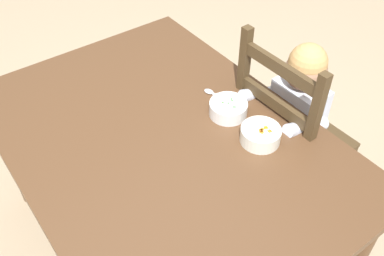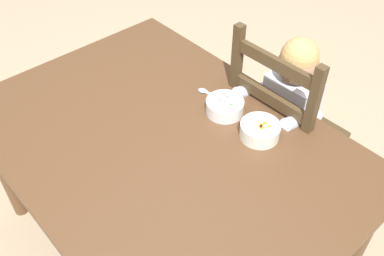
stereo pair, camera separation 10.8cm
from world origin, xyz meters
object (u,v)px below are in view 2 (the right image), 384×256
Objects in this scene: bowl_of_peas at (225,106)px; bowl_of_carrots at (260,130)px; child_figure at (286,108)px; spoon at (207,92)px; dining_table at (164,154)px; dining_chair at (281,134)px.

bowl_of_peas and bowl_of_carrots have the same top height.
bowl_of_peas is at bearing -107.73° from child_figure.
dining_table is at bearing -74.00° from spoon.
dining_chair is at bearing 72.35° from bowl_of_peas.
spoon is at bearing 174.60° from bowl_of_carrots.
bowl_of_peas reaches higher than dining_table.
dining_chair is 1.05× the size of child_figure.
dining_table is 0.61m from dining_chair.
child_figure is 7.14× the size of spoon.
bowl_of_peas is 0.14m from spoon.
child_figure is at bearing 72.27° from bowl_of_peas.
bowl_of_carrots is (0.23, 0.28, 0.12)m from dining_table.
dining_table is 1.46× the size of dining_chair.
dining_table is 1.53× the size of child_figure.
bowl_of_carrots is (0.09, -0.29, 0.11)m from child_figure.
bowl_of_peas is 1.11× the size of spoon.
dining_chair is at bearing 76.26° from dining_table.
bowl_of_peas is at bearing 80.55° from dining_table.
dining_table is 0.38m from bowl_of_carrots.
dining_chair is at bearing 77.16° from child_figure.
dining_chair is 0.16m from child_figure.
dining_table is at bearing -103.75° from child_figure.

